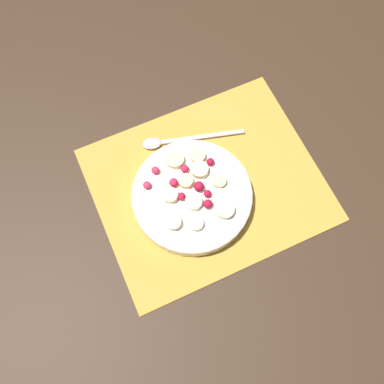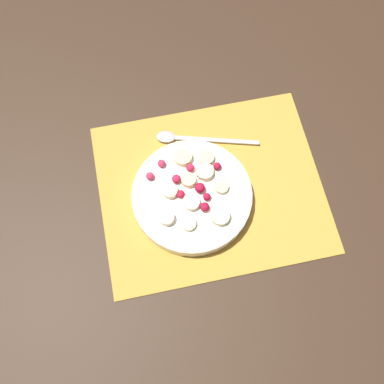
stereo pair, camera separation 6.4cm
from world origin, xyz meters
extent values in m
plane|color=#382619|center=(0.00, 0.00, 0.00)|extent=(3.00, 3.00, 0.00)
cube|color=gold|center=(0.00, 0.00, 0.00)|extent=(0.45, 0.37, 0.01)
cylinder|color=white|center=(-0.04, -0.02, 0.02)|extent=(0.24, 0.24, 0.03)
torus|color=white|center=(-0.04, -0.02, 0.03)|extent=(0.24, 0.24, 0.01)
cylinder|color=white|center=(-0.04, -0.02, 0.04)|extent=(0.21, 0.21, 0.00)
cylinder|color=beige|center=(-0.04, 0.01, 0.04)|extent=(0.04, 0.04, 0.01)
cylinder|color=beige|center=(-0.08, -0.01, 0.04)|extent=(0.03, 0.03, 0.01)
cylinder|color=beige|center=(0.00, -0.08, 0.04)|extent=(0.05, 0.05, 0.01)
cylinder|color=#F4EAB7|center=(-0.05, -0.04, 0.04)|extent=(0.04, 0.04, 0.01)
cylinder|color=beige|center=(-0.04, 0.06, 0.04)|extent=(0.05, 0.05, 0.01)
cylinder|color=beige|center=(-0.01, 0.02, 0.04)|extent=(0.04, 0.04, 0.01)
cylinder|color=beige|center=(0.02, -0.02, 0.04)|extent=(0.04, 0.04, 0.01)
cylinder|color=beige|center=(-0.06, -0.08, 0.04)|extent=(0.03, 0.03, 0.01)
cylinder|color=beige|center=(0.00, 0.05, 0.04)|extent=(0.04, 0.04, 0.01)
cylinder|color=#F4EAB7|center=(-0.10, -0.06, 0.04)|extent=(0.04, 0.04, 0.01)
sphere|color=#B21433|center=(-0.03, -0.01, 0.05)|extent=(0.02, 0.02, 0.02)
sphere|color=#DB3356|center=(-0.12, 0.03, 0.05)|extent=(0.02, 0.02, 0.02)
sphere|color=#B21433|center=(-0.02, -0.05, 0.05)|extent=(0.02, 0.02, 0.02)
sphere|color=#DB3356|center=(-0.09, 0.05, 0.04)|extent=(0.02, 0.02, 0.02)
sphere|color=#D12347|center=(-0.04, 0.03, 0.05)|extent=(0.02, 0.02, 0.02)
sphere|color=red|center=(-0.06, -0.02, 0.04)|extent=(0.02, 0.02, 0.02)
sphere|color=#B21433|center=(0.02, 0.03, 0.04)|extent=(0.02, 0.02, 0.02)
sphere|color=#D12347|center=(-0.07, 0.02, 0.05)|extent=(0.02, 0.02, 0.02)
sphere|color=#B21433|center=(-0.02, -0.03, 0.04)|extent=(0.01, 0.01, 0.01)
cube|color=#B2B2B7|center=(0.04, 0.10, 0.01)|extent=(0.17, 0.06, 0.00)
ellipsoid|color=#B2B2B7|center=(-0.07, 0.13, 0.01)|extent=(0.05, 0.04, 0.01)
camera|label=1|loc=(-0.16, -0.28, 0.81)|focal=40.00mm
camera|label=2|loc=(-0.10, -0.30, 0.81)|focal=40.00mm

